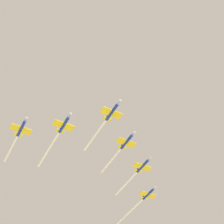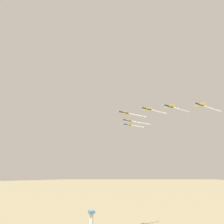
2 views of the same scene
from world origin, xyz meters
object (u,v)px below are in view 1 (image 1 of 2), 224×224
at_px(jet_lead, 106,121).
at_px(jet_port_outer, 136,173).
at_px(jet_port_inner, 121,149).
at_px(jet_starboard_outer, 18,136).
at_px(jet_center_rear, 140,202).
at_px(jet_starboard_inner, 57,136).

relative_size(jet_lead, jet_port_outer, 0.99).
bearing_deg(jet_lead, jet_port_inner, -136.96).
xyz_separation_m(jet_starboard_outer, jet_center_rear, (75.30, 28.33, 1.94)).
relative_size(jet_port_outer, jet_center_rear, 0.83).
bearing_deg(jet_port_inner, jet_starboard_outer, -13.66).
bearing_deg(jet_starboard_inner, jet_lead, 132.51).
height_order(jet_lead, jet_starboard_inner, jet_lead).
xyz_separation_m(jet_starboard_inner, jet_starboard_outer, (-15.93, 7.79, 0.59)).
bearing_deg(jet_starboard_inner, jet_center_rear, -152.37).
height_order(jet_port_inner, jet_starboard_outer, jet_port_inner).
height_order(jet_port_inner, jet_center_rear, jet_port_inner).
bearing_deg(jet_center_rear, jet_starboard_outer, 16.92).
distance_m(jet_starboard_outer, jet_center_rear, 80.47).
xyz_separation_m(jet_port_inner, jet_port_outer, (14.58, 13.10, -0.59)).
bearing_deg(jet_starboard_inner, jet_starboard_outer, -29.77).
xyz_separation_m(jet_lead, jet_starboard_outer, (-32.37, 23.56, -0.85)).
distance_m(jet_port_inner, jet_starboard_outer, 47.58).
distance_m(jet_lead, jet_starboard_outer, 40.05).
bearing_deg(jet_starboard_inner, jet_port_inner, 175.51).
height_order(jet_starboard_inner, jet_center_rear, jet_center_rear).
relative_size(jet_port_outer, jet_starboard_outer, 1.08).
distance_m(jet_port_outer, jet_starboard_outer, 61.60).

